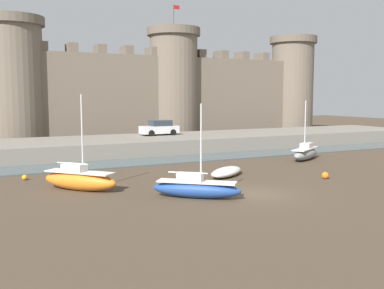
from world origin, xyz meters
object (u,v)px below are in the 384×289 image
Objects in this scene: sailboat_midflat_centre at (305,153)px; sailboat_near_channel_right at (196,188)px; sailboat_midflat_right at (80,179)px; mooring_buoy_near_channel at (325,175)px; mooring_buoy_off_centre at (25,177)px; car_quay_centre_west at (159,128)px; rowboat_midflat_left at (226,172)px.

sailboat_near_channel_right is at bearing -149.73° from sailboat_midflat_centre.
sailboat_midflat_centre is (21.01, 4.14, -0.06)m from sailboat_midflat_right.
mooring_buoy_near_channel is at bearing -13.43° from sailboat_midflat_right.
sailboat_midflat_right is 5.61m from mooring_buoy_off_centre.
sailboat_midflat_centre reaches higher than mooring_buoy_near_channel.
mooring_buoy_near_channel is 22.21m from car_quay_centre_west.
sailboat_midflat_centre is 10.75× the size of mooring_buoy_near_channel.
sailboat_near_channel_right is 10.65m from mooring_buoy_near_channel.
rowboat_midflat_left is 11.31m from sailboat_midflat_centre.
mooring_buoy_near_channel is (5.52, -3.98, -0.08)m from rowboat_midflat_left.
sailboat_midflat_right is 1.39× the size of car_quay_centre_west.
rowboat_midflat_left is at bearing -97.16° from car_quay_centre_west.
sailboat_midflat_centre is (15.64, 9.13, 0.04)m from sailboat_near_channel_right.
mooring_buoy_near_channel reaches higher than mooring_buoy_off_centre.
sailboat_midflat_right is at bearing 166.57° from mooring_buoy_near_channel.
mooring_buoy_near_channel is at bearing -25.26° from mooring_buoy_off_centre.
mooring_buoy_off_centre is at bearing 117.84° from sailboat_midflat_right.
car_quay_centre_west is at bearing 72.43° from sailboat_near_channel_right.
sailboat_midflat_right reaches higher than sailboat_near_channel_right.
sailboat_midflat_centre is 16.31m from car_quay_centre_west.
sailboat_midflat_centre is 1.27× the size of car_quay_centre_west.
sailboat_near_channel_right is at bearing -51.22° from mooring_buoy_off_centre.
rowboat_midflat_left is at bearing -159.45° from sailboat_midflat_centre.
sailboat_midflat_right reaches higher than sailboat_midflat_centre.
sailboat_midflat_centre is (10.58, 3.97, 0.29)m from rowboat_midflat_left.
sailboat_midflat_right is at bearing -179.05° from rowboat_midflat_left.
car_quay_centre_west is (-3.28, 21.88, 1.98)m from mooring_buoy_near_channel.
sailboat_midflat_centre is 23.63m from mooring_buoy_off_centre.
sailboat_near_channel_right reaches higher than rowboat_midflat_left.
rowboat_midflat_left is 0.78× the size of sailboat_midflat_centre.
mooring_buoy_near_channel is (-5.06, -7.95, -0.36)m from sailboat_midflat_centre.
sailboat_midflat_right is 10.43m from rowboat_midflat_left.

